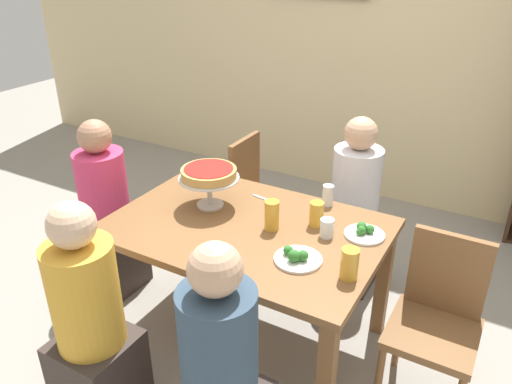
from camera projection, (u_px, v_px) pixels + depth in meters
ground_plane at (248, 334)px, 2.93m from camera, size 12.00×12.00×0.00m
rear_partition at (385, 34)px, 4.02m from camera, size 8.00×0.12×2.80m
dining_table at (247, 241)px, 2.64m from camera, size 1.41×0.96×0.74m
diner_head_west at (107, 220)px, 3.15m from camera, size 0.34×0.34×1.15m
diner_near_left at (92, 333)px, 2.24m from camera, size 0.34×0.34×1.15m
diner_far_right at (353, 216)px, 3.19m from camera, size 0.34×0.34×1.15m
chair_head_east at (437, 316)px, 2.35m from camera, size 0.40×0.40×0.87m
chair_far_left at (258, 193)px, 3.50m from camera, size 0.40×0.40×0.87m
deep_dish_pizza_stand at (209, 175)px, 2.71m from camera, size 0.33×0.33×0.23m
salad_plate_near_diner at (364, 232)px, 2.50m from camera, size 0.20×0.20×0.07m
salad_plate_far_diner at (297, 257)px, 2.30m from camera, size 0.23×0.23×0.07m
beer_glass_amber_tall at (272, 215)px, 2.53m from camera, size 0.08×0.08×0.16m
beer_glass_amber_short at (349, 264)px, 2.16m from camera, size 0.08×0.08×0.15m
beer_glass_amber_spare at (316, 214)px, 2.57m from camera, size 0.07×0.07×0.13m
water_glass_clear_near at (328, 195)px, 2.77m from camera, size 0.06×0.06×0.12m
water_glass_clear_far at (327, 228)px, 2.48m from camera, size 0.07×0.07×0.10m
cutlery_fork_near at (265, 199)px, 2.86m from camera, size 0.18×0.05×0.00m
cutlery_knife_near at (206, 183)px, 3.05m from camera, size 0.17×0.08×0.00m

